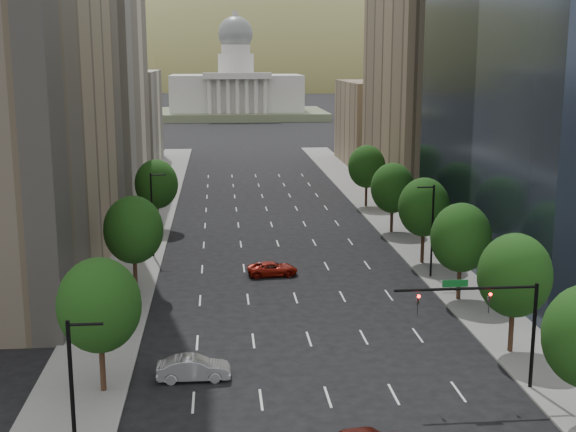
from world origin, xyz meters
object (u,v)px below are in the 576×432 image
object	(u,v)px
car_silver	(194,368)
car_red_far	(273,269)
traffic_signal	(497,313)
capitol	(236,92)

from	to	relation	value
car_silver	car_red_far	size ratio (longest dim) A/B	0.99
traffic_signal	capitol	xyz separation A→B (m)	(-10.53, 219.71, 3.40)
capitol	car_silver	size ratio (longest dim) A/B	12.50
car_silver	car_red_far	world-z (taller)	car_silver
traffic_signal	capitol	bearing A→B (deg)	92.74
traffic_signal	capitol	world-z (taller)	capitol
traffic_signal	car_red_far	bearing A→B (deg)	113.88
capitol	car_silver	distance (m)	216.60
capitol	car_red_far	xyz separation A→B (m)	(-1.50, -192.54, -7.91)
capitol	car_silver	world-z (taller)	capitol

